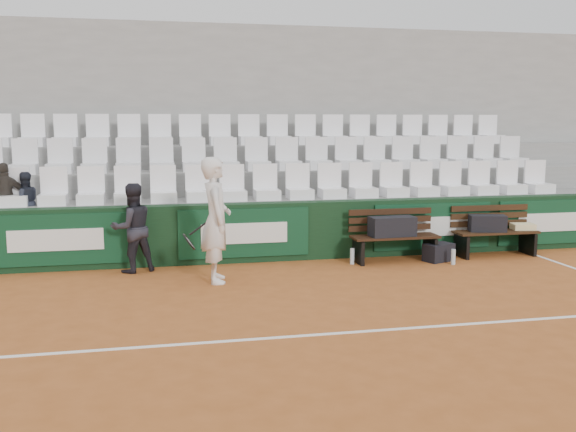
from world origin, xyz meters
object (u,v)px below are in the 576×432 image
object	(u,v)px
spectator_b	(4,171)
spectator_c	(23,175)
sports_bag_right	(487,223)
sports_bag_ground	(439,252)
bench_right	(495,243)
water_bottle_near	(352,256)
bench_left	(395,249)
sports_bag_left	(392,226)
tennis_player	(216,220)
ball_kid	(132,228)
water_bottle_far	(453,257)

from	to	relation	value
spectator_b	spectator_c	size ratio (longest dim) A/B	1.15
sports_bag_right	sports_bag_ground	world-z (taller)	sports_bag_right
bench_right	spectator_b	xyz separation A→B (m)	(-8.31, 0.97, 1.35)
water_bottle_near	spectator_b	world-z (taller)	spectator_b
bench_left	sports_bag_left	bearing A→B (deg)	-155.90
tennis_player	water_bottle_near	bearing A→B (deg)	16.97
tennis_player	ball_kid	xyz separation A→B (m)	(-1.23, 0.90, -0.22)
water_bottle_near	spectator_c	xyz separation A→B (m)	(-5.32, 1.10, 1.37)
tennis_player	sports_bag_right	bearing A→B (deg)	9.53
sports_bag_right	water_bottle_far	distance (m)	1.11
bench_left	water_bottle_far	world-z (taller)	bench_left
sports_bag_ground	bench_right	bearing A→B (deg)	10.01
bench_right	spectator_c	bearing A→B (deg)	173.07
bench_right	sports_bag_ground	size ratio (longest dim) A/B	3.01
water_bottle_near	ball_kid	size ratio (longest dim) A/B	0.19
sports_bag_left	tennis_player	size ratio (longest dim) A/B	0.41
water_bottle_far	spectator_b	size ratio (longest dim) A/B	0.22
sports_bag_ground	ball_kid	xyz separation A→B (m)	(-5.10, 0.27, 0.56)
spectator_c	bench_right	bearing A→B (deg)	150.68
water_bottle_near	tennis_player	distance (m)	2.58
spectator_b	water_bottle_near	bearing A→B (deg)	153.31
water_bottle_far	spectator_c	distance (m)	7.25
bench_right	sports_bag_ground	bearing A→B (deg)	-169.99
bench_left	bench_right	xyz separation A→B (m)	(1.93, 0.08, 0.00)
bench_left	sports_bag_left	xyz separation A→B (m)	(-0.07, -0.03, 0.39)
sports_bag_ground	sports_bag_left	bearing A→B (deg)	173.41
sports_bag_left	sports_bag_ground	bearing A→B (deg)	-6.59
bench_right	water_bottle_far	world-z (taller)	bench_right
bench_right	tennis_player	bearing A→B (deg)	-170.58
bench_left	water_bottle_near	distance (m)	0.77
water_bottle_near	tennis_player	size ratio (longest dim) A/B	0.14
water_bottle_far	spectator_b	distance (m)	7.54
sports_bag_ground	water_bottle_far	xyz separation A→B (m)	(0.12, -0.31, -0.02)
spectator_c	water_bottle_near	bearing A→B (deg)	145.97
bench_right	water_bottle_near	xyz separation A→B (m)	(-2.70, -0.12, -0.09)
bench_left	water_bottle_near	size ratio (longest dim) A/B	5.59
sports_bag_ground	ball_kid	bearing A→B (deg)	176.93
spectator_c	tennis_player	bearing A→B (deg)	126.19
water_bottle_far	water_bottle_near	bearing A→B (deg)	166.40
bench_right	ball_kid	xyz separation A→B (m)	(-6.28, 0.06, 0.48)
water_bottle_near	water_bottle_far	size ratio (longest dim) A/B	1.03
bench_left	sports_bag_ground	size ratio (longest dim) A/B	3.01
bench_left	spectator_b	distance (m)	6.60
sports_bag_right	spectator_b	distance (m)	8.25
bench_left	sports_bag_ground	distance (m)	0.77
bench_left	tennis_player	distance (m)	3.28
sports_bag_right	sports_bag_left	bearing A→B (deg)	-177.06
water_bottle_near	ball_kid	distance (m)	3.63
bench_left	spectator_b	xyz separation A→B (m)	(-6.38, 1.06, 1.35)
water_bottle_far	tennis_player	bearing A→B (deg)	-175.41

